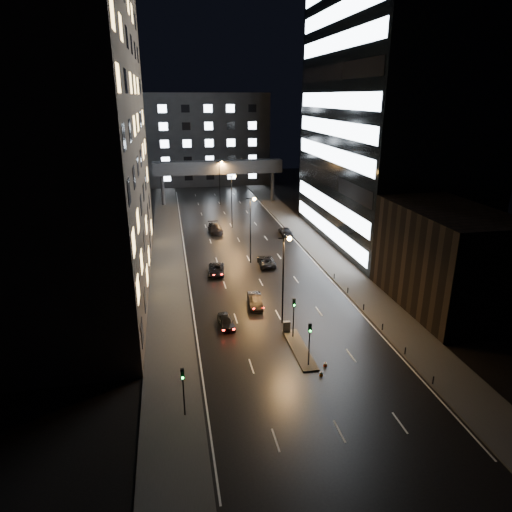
# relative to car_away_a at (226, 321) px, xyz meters

# --- Properties ---
(ground) EXTENTS (160.00, 160.00, 0.00)m
(ground) POSITION_rel_car_away_a_xyz_m (6.32, 31.73, -0.64)
(ground) COLOR black
(ground) RESTS_ON ground
(sidewalk_left) EXTENTS (5.00, 110.00, 0.15)m
(sidewalk_left) POSITION_rel_car_away_a_xyz_m (-6.18, 26.73, -0.56)
(sidewalk_left) COLOR #383533
(sidewalk_left) RESTS_ON ground
(sidewalk_right) EXTENTS (5.00, 110.00, 0.15)m
(sidewalk_right) POSITION_rel_car_away_a_xyz_m (18.82, 26.73, -0.56)
(sidewalk_right) COLOR #383533
(sidewalk_right) RESTS_ON ground
(building_left) EXTENTS (15.00, 48.00, 40.00)m
(building_left) POSITION_rel_car_away_a_xyz_m (-16.18, 15.73, 19.36)
(building_left) COLOR #2D2319
(building_left) RESTS_ON ground
(building_right_low) EXTENTS (10.00, 18.00, 12.00)m
(building_right_low) POSITION_rel_car_away_a_xyz_m (26.32, 0.73, 5.36)
(building_right_low) COLOR black
(building_right_low) RESTS_ON ground
(building_right_glass) EXTENTS (20.00, 36.00, 45.00)m
(building_right_glass) POSITION_rel_car_away_a_xyz_m (31.32, 27.73, 21.86)
(building_right_glass) COLOR black
(building_right_glass) RESTS_ON ground
(building_far) EXTENTS (34.00, 14.00, 25.00)m
(building_far) POSITION_rel_car_away_a_xyz_m (6.32, 89.73, 11.86)
(building_far) COLOR #333335
(building_far) RESTS_ON ground
(skybridge) EXTENTS (30.00, 3.00, 10.00)m
(skybridge) POSITION_rel_car_away_a_xyz_m (6.32, 61.73, 7.70)
(skybridge) COLOR #333335
(skybridge) RESTS_ON ground
(median_island) EXTENTS (1.60, 8.00, 0.15)m
(median_island) POSITION_rel_car_away_a_xyz_m (6.62, -6.27, -0.56)
(median_island) COLOR #383533
(median_island) RESTS_ON ground
(traffic_signal_near) EXTENTS (0.28, 0.34, 4.40)m
(traffic_signal_near) POSITION_rel_car_away_a_xyz_m (6.62, -3.78, 2.45)
(traffic_signal_near) COLOR black
(traffic_signal_near) RESTS_ON median_island
(traffic_signal_far) EXTENTS (0.28, 0.34, 4.40)m
(traffic_signal_far) POSITION_rel_car_away_a_xyz_m (6.62, -9.28, 2.45)
(traffic_signal_far) COLOR black
(traffic_signal_far) RESTS_ON median_island
(traffic_signal_corner) EXTENTS (0.28, 0.34, 4.40)m
(traffic_signal_corner) POSITION_rel_car_away_a_xyz_m (-5.18, -14.28, 2.30)
(traffic_signal_corner) COLOR black
(traffic_signal_corner) RESTS_ON ground
(bollard_row) EXTENTS (0.12, 25.12, 0.90)m
(bollard_row) POSITION_rel_car_away_a_xyz_m (16.52, -1.77, -0.19)
(bollard_row) COLOR black
(bollard_row) RESTS_ON ground
(streetlight_near) EXTENTS (1.45, 0.50, 10.15)m
(streetlight_near) POSITION_rel_car_away_a_xyz_m (6.48, -0.27, 5.86)
(streetlight_near) COLOR black
(streetlight_near) RESTS_ON ground
(streetlight_mid_a) EXTENTS (1.45, 0.50, 10.15)m
(streetlight_mid_a) POSITION_rel_car_away_a_xyz_m (6.48, 19.73, 5.86)
(streetlight_mid_a) COLOR black
(streetlight_mid_a) RESTS_ON ground
(streetlight_mid_b) EXTENTS (1.45, 0.50, 10.15)m
(streetlight_mid_b) POSITION_rel_car_away_a_xyz_m (6.48, 39.73, 5.86)
(streetlight_mid_b) COLOR black
(streetlight_mid_b) RESTS_ON ground
(streetlight_far) EXTENTS (1.45, 0.50, 10.15)m
(streetlight_far) POSITION_rel_car_away_a_xyz_m (6.48, 59.73, 5.86)
(streetlight_far) COLOR black
(streetlight_far) RESTS_ON ground
(car_away_a) EXTENTS (1.86, 3.87, 1.28)m
(car_away_a) POSITION_rel_car_away_a_xyz_m (0.00, 0.00, 0.00)
(car_away_a) COLOR black
(car_away_a) RESTS_ON ground
(car_away_b) EXTENTS (1.90, 4.58, 1.47)m
(car_away_b) POSITION_rel_car_away_a_xyz_m (4.10, 4.49, 0.10)
(car_away_b) COLOR black
(car_away_b) RESTS_ON ground
(car_away_c) EXTENTS (2.83, 5.09, 1.35)m
(car_away_c) POSITION_rel_car_away_a_xyz_m (0.65, 15.99, 0.04)
(car_away_c) COLOR black
(car_away_c) RESTS_ON ground
(car_away_d) EXTENTS (2.60, 5.75, 1.63)m
(car_away_d) POSITION_rel_car_away_a_xyz_m (2.76, 37.03, 0.18)
(car_away_d) COLOR black
(car_away_d) RESTS_ON ground
(car_toward_a) EXTENTS (2.53, 5.13, 1.40)m
(car_toward_a) POSITION_rel_car_away_a_xyz_m (8.43, 18.10, 0.06)
(car_toward_a) COLOR black
(car_toward_a) RESTS_ON ground
(car_toward_b) EXTENTS (2.04, 4.76, 1.37)m
(car_toward_b) POSITION_rel_car_away_a_xyz_m (15.26, 33.20, 0.05)
(car_toward_b) COLOR black
(car_toward_b) RESTS_ON ground
(utility_cabinet) EXTENTS (0.76, 0.49, 1.19)m
(utility_cabinet) POSITION_rel_car_away_a_xyz_m (6.22, -2.57, 0.11)
(utility_cabinet) COLOR #4C4C4E
(utility_cabinet) RESTS_ON median_island
(cone_a) EXTENTS (0.41, 0.41, 0.47)m
(cone_a) POSITION_rel_car_away_a_xyz_m (8.20, -9.55, -0.40)
(cone_a) COLOR #FF350D
(cone_a) RESTS_ON ground
(cone_b) EXTENTS (0.41, 0.41, 0.52)m
(cone_b) POSITION_rel_car_away_a_xyz_m (7.31, -10.99, -0.38)
(cone_b) COLOR orange
(cone_b) RESTS_ON ground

